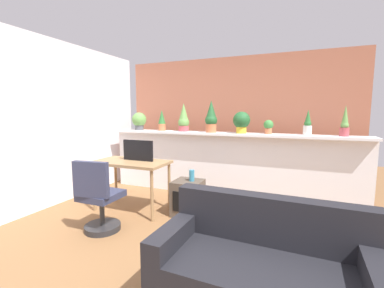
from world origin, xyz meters
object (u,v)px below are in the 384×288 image
(potted_plant_1, at_px, (162,120))
(potted_plant_6, at_px, (308,124))
(couch, at_px, (262,273))
(potted_plant_0, at_px, (139,121))
(potted_plant_3, at_px, (211,117))
(potted_plant_5, at_px, (268,126))
(office_chair, at_px, (99,202))
(side_cube_shelf, at_px, (188,198))
(vase_on_shelf, at_px, (192,175))
(desk, at_px, (131,167))
(potted_plant_7, at_px, (345,123))
(potted_plant_2, at_px, (184,119))
(tv_monitor, at_px, (138,150))
(potted_plant_4, at_px, (242,121))

(potted_plant_1, xyz_separation_m, potted_plant_6, (2.52, -0.00, -0.03))
(couch, bearing_deg, potted_plant_1, 131.83)
(potted_plant_0, xyz_separation_m, potted_plant_3, (1.49, -0.04, 0.07))
(potted_plant_5, height_order, office_chair, potted_plant_5)
(potted_plant_3, bearing_deg, office_chair, -113.60)
(side_cube_shelf, relative_size, vase_on_shelf, 3.14)
(vase_on_shelf, bearing_deg, desk, -169.64)
(potted_plant_6, bearing_deg, potted_plant_5, 179.24)
(desk, bearing_deg, potted_plant_7, 21.81)
(potted_plant_2, xyz_separation_m, office_chair, (-0.27, -1.93, -0.96))
(couch, bearing_deg, office_chair, 165.44)
(potted_plant_1, height_order, couch, potted_plant_1)
(tv_monitor, bearing_deg, potted_plant_1, 99.74)
(potted_plant_2, xyz_separation_m, potted_plant_3, (0.55, -0.07, 0.03))
(potted_plant_5, distance_m, office_chair, 2.75)
(desk, distance_m, tv_monitor, 0.26)
(potted_plant_5, height_order, side_cube_shelf, potted_plant_5)
(potted_plant_3, bearing_deg, potted_plant_1, 176.71)
(potted_plant_3, relative_size, tv_monitor, 1.09)
(potted_plant_4, bearing_deg, potted_plant_3, -179.03)
(tv_monitor, distance_m, vase_on_shelf, 0.90)
(tv_monitor, bearing_deg, office_chair, -90.34)
(potted_plant_1, distance_m, side_cube_shelf, 1.76)
(potted_plant_6, height_order, vase_on_shelf, potted_plant_6)
(potted_plant_0, xyz_separation_m, potted_plant_1, (0.50, 0.02, 0.01))
(potted_plant_2, distance_m, couch, 3.20)
(potted_plant_1, xyz_separation_m, desk, (0.11, -1.15, -0.65))
(potted_plant_2, height_order, tv_monitor, potted_plant_2)
(potted_plant_4, relative_size, side_cube_shelf, 0.72)
(side_cube_shelf, bearing_deg, office_chair, -130.74)
(office_chair, distance_m, vase_on_shelf, 1.27)
(potted_plant_6, height_order, desk, potted_plant_6)
(potted_plant_0, distance_m, potted_plant_3, 1.49)
(potted_plant_1, distance_m, potted_plant_3, 1.00)
(potted_plant_1, xyz_separation_m, tv_monitor, (0.18, -1.07, -0.41))
(potted_plant_1, height_order, potted_plant_7, potted_plant_7)
(potted_plant_1, xyz_separation_m, side_cube_shelf, (0.97, -1.01, -1.07))
(potted_plant_4, bearing_deg, potted_plant_5, 7.04)
(couch, bearing_deg, potted_plant_7, 71.55)
(potted_plant_0, xyz_separation_m, potted_plant_7, (3.50, 0.02, 0.00))
(tv_monitor, bearing_deg, side_cube_shelf, 4.60)
(potted_plant_6, distance_m, side_cube_shelf, 2.12)
(tv_monitor, distance_m, side_cube_shelf, 1.02)
(office_chair, distance_m, couch, 2.08)
(potted_plant_6, height_order, side_cube_shelf, potted_plant_6)
(office_chair, bearing_deg, couch, -14.56)
(desk, bearing_deg, couch, -31.91)
(potted_plant_2, distance_m, potted_plant_6, 2.07)
(potted_plant_2, height_order, potted_plant_7, potted_plant_2)
(desk, bearing_deg, potted_plant_1, 95.59)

